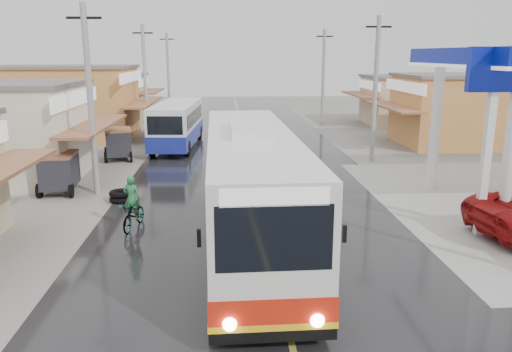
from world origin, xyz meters
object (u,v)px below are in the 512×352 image
object	(u,v)px
tricycle_near	(59,171)
tyre_stack	(121,196)
tricycle_far	(118,142)
coach_bus	(251,187)
cyclist	(133,211)
second_bus	(177,124)

from	to	relation	value
tricycle_near	tyre_stack	world-z (taller)	tricycle_near
tricycle_far	tyre_stack	bearing A→B (deg)	-90.10
coach_bus	tyre_stack	world-z (taller)	coach_bus
tricycle_near	tricycle_far	xyz separation A→B (m)	(1.12, 7.08, 0.02)
coach_bus	tyre_stack	size ratio (longest dim) A/B	13.31
tricycle_near	tyre_stack	distance (m)	3.42
coach_bus	tricycle_far	distance (m)	15.38
tricycle_far	cyclist	bearing A→B (deg)	-88.16
second_bus	tricycle_far	xyz separation A→B (m)	(-3.07, -3.71, -0.53)
tricycle_near	coach_bus	bearing A→B (deg)	-44.53
coach_bus	tyre_stack	distance (m)	7.38
cyclist	tricycle_far	size ratio (longest dim) A/B	0.81
tricycle_near	cyclist	bearing A→B (deg)	-55.82
tyre_stack	tricycle_near	bearing A→B (deg)	151.76
coach_bus	tricycle_far	size ratio (longest dim) A/B	5.23
coach_bus	tricycle_far	world-z (taller)	coach_bus
cyclist	tricycle_near	bearing A→B (deg)	140.98
coach_bus	cyclist	distance (m)	4.52
second_bus	cyclist	xyz separation A→B (m)	(-0.12, -15.73, -0.92)
tricycle_near	tricycle_far	distance (m)	7.17
coach_bus	tricycle_near	bearing A→B (deg)	139.52
tricycle_near	tricycle_far	world-z (taller)	tricycle_far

